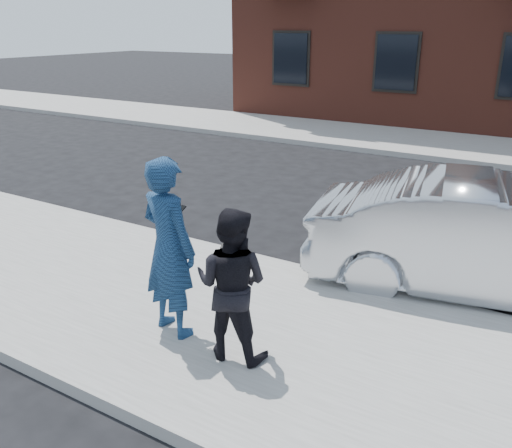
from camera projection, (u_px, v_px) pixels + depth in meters
The scene contains 8 objects.
ground at pixel (343, 356), 5.88m from camera, with size 100.00×100.00×0.00m, color black.
near_sidewalk at pixel (334, 362), 5.65m from camera, with size 50.00×3.50×0.15m, color gray.
near_curb at pixel (389, 293), 7.09m from camera, with size 50.00×0.10×0.15m, color #999691.
far_sidewalk at pixel (502, 151), 14.87m from camera, with size 50.00×3.50×0.15m, color gray.
far_curb at pixel (491, 165), 13.43m from camera, with size 50.00×0.10×0.15m, color #999691.
silver_sedan at pixel (495, 241), 6.93m from camera, with size 1.64×4.71×1.55m, color #B7BABF.
man_hoodie at pixel (169, 248), 5.76m from camera, with size 0.81×0.61×1.99m.
man_peacoat at pixel (232, 284), 5.39m from camera, with size 0.86×0.72×1.60m.
Camera 1 is at (1.78, -4.77, 3.40)m, focal length 38.00 mm.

